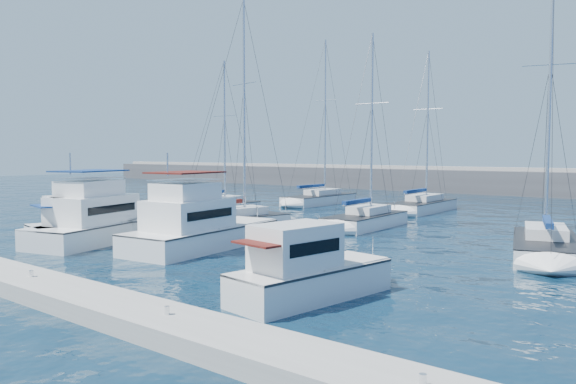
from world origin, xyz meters
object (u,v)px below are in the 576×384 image
Objects in this scene: motor_yacht_port_outer at (86,226)px; sailboat_mid_c at (366,220)px; motor_yacht_stbd_outer at (306,274)px; sailboat_back_a at (320,199)px; sailboat_mid_b at (236,221)px; sailboat_mid_a at (219,208)px; sailboat_back_b at (422,206)px; sailboat_mid_e at (546,246)px; motor_yacht_port_inner at (103,222)px; motor_yacht_stbd_inner at (198,228)px.

sailboat_mid_c is (9.54, 16.07, -0.42)m from motor_yacht_port_outer.
motor_yacht_stbd_outer is 37.85m from sailboat_back_a.
sailboat_mid_b reaches higher than sailboat_mid_c.
motor_yacht_port_outer is 0.53× the size of sailboat_mid_a.
sailboat_back_a is at bearing 120.23° from sailboat_mid_b.
sailboat_back_a is 11.46m from sailboat_back_b.
sailboat_back_a is (-26.05, 16.70, 0.01)m from sailboat_mid_e.
sailboat_mid_b is 0.94× the size of sailboat_back_a.
sailboat_mid_a reaches higher than motor_yacht_port_inner.
sailboat_mid_b reaches higher than motor_yacht_stbd_inner.
sailboat_mid_a is 0.84× the size of sailboat_mid_b.
motor_yacht_port_inner is at bearing -169.57° from sailboat_mid_e.
motor_yacht_stbd_outer is 0.39× the size of sailboat_back_a.
motor_yacht_stbd_outer is 29.16m from sailboat_mid_a.
motor_yacht_port_outer is 18.69m from sailboat_mid_c.
sailboat_back_b is (11.46, -0.17, -0.03)m from sailboat_back_a.
sailboat_mid_a is 27.64m from sailboat_mid_e.
sailboat_back_b is (7.91, 28.65, -0.43)m from motor_yacht_port_outer.
sailboat_mid_c reaches higher than motor_yacht_port_outer.
sailboat_mid_b reaches higher than motor_yacht_port_inner.
sailboat_mid_a is at bearing 94.41° from motor_yacht_port_inner.
sailboat_mid_c is (6.57, 6.36, -0.03)m from sailboat_mid_b.
motor_yacht_stbd_inner is 0.58× the size of sailboat_back_a.
motor_yacht_port_outer is 0.72× the size of motor_yacht_stbd_inner.
sailboat_mid_a is 0.92× the size of sailboat_back_b.
sailboat_back_b is (4.95, 18.95, -0.04)m from sailboat_mid_b.
sailboat_back_a is at bearing 130.88° from sailboat_mid_e.
motor_yacht_stbd_outer is 19.24m from sailboat_mid_b.
sailboat_back_b reaches higher than motor_yacht_stbd_inner.
motor_yacht_stbd_inner is at bearing -165.16° from sailboat_mid_e.
sailboat_back_a is (-3.90, 27.93, -0.59)m from motor_yacht_port_inner.
motor_yacht_stbd_outer is 15.09m from sailboat_mid_e.
sailboat_mid_a reaches higher than motor_yacht_stbd_inner.
motor_yacht_port_inner is (0.35, 0.89, 0.19)m from motor_yacht_port_outer.
motor_yacht_stbd_inner is 0.62× the size of sailboat_mid_b.
sailboat_back_b reaches higher than motor_yacht_port_outer.
sailboat_back_a is at bearing 104.84° from motor_yacht_stbd_inner.
motor_yacht_stbd_outer is 0.46× the size of sailboat_back_b.
sailboat_back_b is at bearing 114.96° from sailboat_mid_e.
sailboat_mid_a is at bearing 156.03° from sailboat_mid_e.
sailboat_mid_e is (22.15, 11.23, -0.60)m from motor_yacht_port_inner.
motor_yacht_stbd_inner is 0.64× the size of sailboat_mid_e.
motor_yacht_port_inner is 1.64× the size of motor_yacht_stbd_outer.
sailboat_mid_c reaches higher than motor_yacht_port_inner.
sailboat_mid_c is at bearing 146.60° from sailboat_mid_e.
sailboat_back_b is at bearing 86.89° from motor_yacht_port_outer.
sailboat_mid_c reaches higher than motor_yacht_stbd_inner.
sailboat_mid_e is at bearing 18.46° from sailboat_mid_b.
sailboat_mid_e is 22.04m from sailboat_back_b.
motor_yacht_port_inner is 0.68× the size of sailboat_mid_b.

